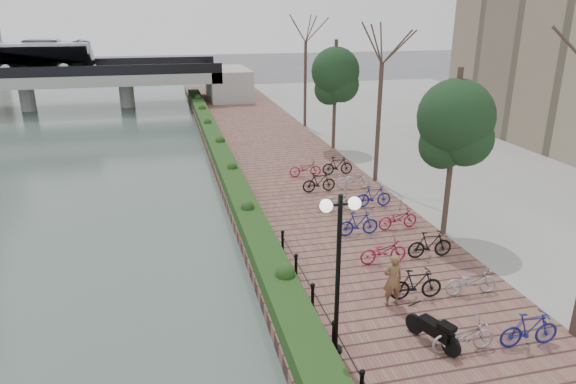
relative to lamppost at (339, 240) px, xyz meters
name	(u,v)px	position (x,y,z in m)	size (l,w,h in m)	color
promenade	(294,182)	(2.62, 14.70, -3.42)	(8.00, 75.00, 0.50)	brown
inland_pavement	(550,162)	(18.62, 14.70, -3.42)	(24.00, 75.00, 0.50)	gray
hedge	(225,163)	(-0.78, 17.20, -2.87)	(1.10, 56.00, 0.60)	#1B3E16
chain_fence	(347,358)	(0.02, -0.80, -2.82)	(0.10, 14.10, 0.70)	black
lamppost	(339,240)	(0.00, 0.00, 0.00)	(1.02, 0.32, 4.34)	black
motorcycle	(433,329)	(2.58, -0.32, -2.70)	(0.47, 1.52, 0.95)	black
pedestrian	(393,280)	(2.37, 1.77, -2.34)	(0.60, 0.40, 1.65)	brown
bicycle_parking	(378,221)	(4.11, 6.96, -2.70)	(2.40, 17.32, 1.00)	#A2A1A6
street_trees	(408,135)	(6.62, 9.89, 0.02)	(3.20, 37.12, 6.80)	#3A2922
bridge	(26,75)	(-16.18, 42.20, -0.30)	(36.00, 10.77, 6.50)	#A5A6A0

